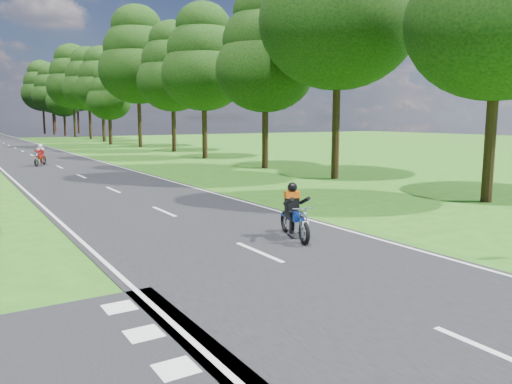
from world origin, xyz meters
TOP-DOWN VIEW (x-y plane):
  - ground at (0.00, 0.00)m, footprint 160.00×160.00m
  - main_road at (0.00, 50.00)m, footprint 7.00×140.00m
  - road_markings at (-0.14, 48.13)m, footprint 7.40×140.00m
  - treeline at (1.43, 60.06)m, footprint 40.00×115.35m
  - rider_near_blue at (1.53, 2.70)m, footprint 1.04×1.83m
  - rider_far_red at (-0.89, 27.67)m, footprint 1.29×1.76m

SIDE VIEW (x-z plane):
  - ground at x=0.00m, z-range 0.00..0.00m
  - main_road at x=0.00m, z-range 0.00..0.02m
  - road_markings at x=-0.14m, z-range 0.02..0.03m
  - rider_far_red at x=-0.89m, z-range 0.02..1.43m
  - rider_near_blue at x=1.53m, z-range 0.02..1.47m
  - treeline at x=1.43m, z-range 0.86..15.65m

